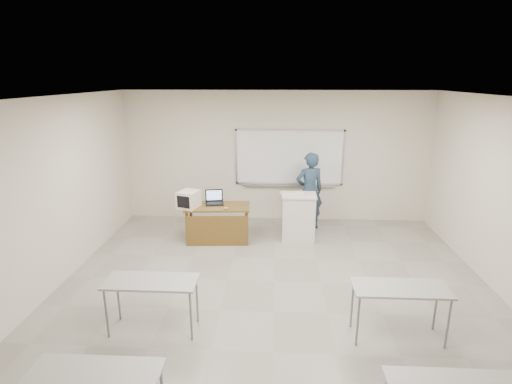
# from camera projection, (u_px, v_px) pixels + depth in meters

# --- Properties ---
(floor) EXTENTS (7.00, 8.00, 0.01)m
(floor) POSITION_uv_depth(u_px,v_px,m) (274.00, 312.00, 5.79)
(floor) COLOR gray
(floor) RESTS_ON ground
(whiteboard) EXTENTS (2.48, 0.10, 1.31)m
(whiteboard) POSITION_uv_depth(u_px,v_px,m) (289.00, 158.00, 9.17)
(whiteboard) COLOR white
(whiteboard) RESTS_ON floor
(student_desks) EXTENTS (4.40, 2.20, 0.73)m
(student_desks) POSITION_uv_depth(u_px,v_px,m) (273.00, 328.00, 4.30)
(student_desks) COLOR #A5A59F
(student_desks) RESTS_ON floor
(instructor_desk) EXTENTS (1.31, 0.65, 0.75)m
(instructor_desk) POSITION_uv_depth(u_px,v_px,m) (217.00, 218.00, 8.09)
(instructor_desk) COLOR brown
(instructor_desk) RESTS_ON floor
(podium) EXTENTS (0.70, 0.51, 0.98)m
(podium) POSITION_uv_depth(u_px,v_px,m) (298.00, 217.00, 8.25)
(podium) COLOR beige
(podium) RESTS_ON floor
(crt_monitor) EXTENTS (0.37, 0.42, 0.35)m
(crt_monitor) POSITION_uv_depth(u_px,v_px,m) (189.00, 199.00, 7.99)
(crt_monitor) COLOR beige
(crt_monitor) RESTS_ON instructor_desk
(laptop) EXTENTS (0.36, 0.34, 0.27)m
(laptop) POSITION_uv_depth(u_px,v_px,m) (215.00, 201.00, 8.27)
(laptop) COLOR black
(laptop) RESTS_ON instructor_desk
(mouse) EXTENTS (0.11, 0.09, 0.04)m
(mouse) POSITION_uv_depth(u_px,v_px,m) (226.00, 208.00, 7.92)
(mouse) COLOR #96989C
(mouse) RESTS_ON instructor_desk
(keyboard) EXTENTS (0.50, 0.25, 0.03)m
(keyboard) POSITION_uv_depth(u_px,v_px,m) (292.00, 193.00, 8.19)
(keyboard) COLOR beige
(keyboard) RESTS_ON podium
(presenter) EXTENTS (0.72, 0.57, 1.73)m
(presenter) POSITION_uv_depth(u_px,v_px,m) (309.00, 191.00, 8.77)
(presenter) COLOR black
(presenter) RESTS_ON floor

